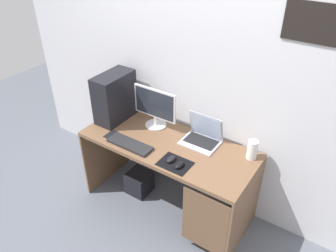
% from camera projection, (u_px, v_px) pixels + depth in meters
% --- Properties ---
extents(ground_plane, '(8.00, 8.00, 0.00)m').
position_uv_depth(ground_plane, '(168.00, 204.00, 3.31)').
color(ground_plane, slate).
extents(wall_back, '(4.00, 0.05, 2.60)m').
position_uv_depth(wall_back, '(192.00, 72.00, 2.85)').
color(wall_back, silver).
rests_on(wall_back, ground_plane).
extents(desk, '(1.56, 0.65, 0.76)m').
position_uv_depth(desk, '(169.00, 158.00, 2.96)').
color(desk, brown).
rests_on(desk, ground_plane).
extents(pc_tower, '(0.21, 0.41, 0.46)m').
position_uv_depth(pc_tower, '(115.00, 97.00, 3.11)').
color(pc_tower, black).
rests_on(pc_tower, desk).
extents(monitor, '(0.44, 0.20, 0.39)m').
position_uv_depth(monitor, '(155.00, 108.00, 3.02)').
color(monitor, silver).
rests_on(monitor, desk).
extents(laptop, '(0.32, 0.25, 0.25)m').
position_uv_depth(laptop, '(202.00, 137.00, 2.89)').
color(laptop, '#B7BCC6').
rests_on(laptop, desk).
extents(speaker, '(0.08, 0.08, 0.17)m').
position_uv_depth(speaker, '(252.00, 150.00, 2.68)').
color(speaker, white).
rests_on(speaker, desk).
extents(keyboard, '(0.42, 0.14, 0.02)m').
position_uv_depth(keyboard, '(130.00, 144.00, 2.86)').
color(keyboard, '#232326').
rests_on(keyboard, desk).
extents(mousepad, '(0.26, 0.20, 0.00)m').
position_uv_depth(mousepad, '(175.00, 164.00, 2.66)').
color(mousepad, black).
rests_on(mousepad, desk).
extents(mouse_left, '(0.06, 0.10, 0.03)m').
position_uv_depth(mouse_left, '(171.00, 159.00, 2.67)').
color(mouse_left, black).
rests_on(mouse_left, mousepad).
extents(mouse_right, '(0.06, 0.10, 0.03)m').
position_uv_depth(mouse_right, '(179.00, 165.00, 2.61)').
color(mouse_right, black).
rests_on(mouse_right, mousepad).
extents(cell_phone, '(0.07, 0.13, 0.01)m').
position_uv_depth(cell_phone, '(111.00, 134.00, 3.00)').
color(cell_phone, black).
rests_on(cell_phone, desk).
extents(subwoofer, '(0.23, 0.23, 0.23)m').
position_uv_depth(subwoofer, '(139.00, 182.00, 3.42)').
color(subwoofer, black).
rests_on(subwoofer, ground_plane).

